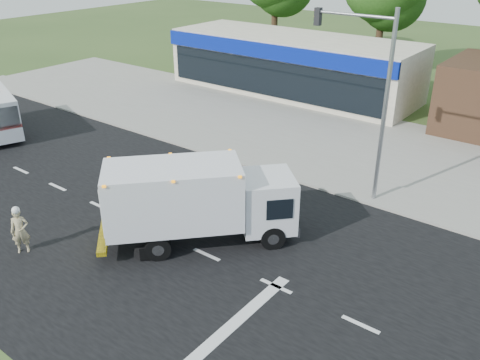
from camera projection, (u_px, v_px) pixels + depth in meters
The scene contains 9 objects.
ground at pixel (207, 255), 18.26m from camera, with size 120.00×120.00×0.00m, color #385123.
road_asphalt at pixel (207, 255), 18.26m from camera, with size 60.00×14.00×0.02m, color black.
sidewalk at pixel (319, 176), 24.11m from camera, with size 60.00×2.40×0.12m, color gray.
parking_apron at pixel (371, 142), 28.28m from camera, with size 60.00×9.00×0.02m, color gray.
lane_markings at pixel (211, 287), 16.55m from camera, with size 55.20×7.00×0.01m.
ems_box_truck at pixel (196, 198), 18.29m from camera, with size 6.48×6.70×3.16m.
emergency_worker at pixel (20, 230), 18.09m from camera, with size 0.72×0.76×1.85m.
retail_strip_mall at pixel (292, 64), 36.57m from camera, with size 18.00×6.20×4.00m.
traffic_signal_pole at pixel (372, 87), 20.28m from camera, with size 3.51×0.25×8.00m.
Camera 1 is at (10.24, -11.41, 10.37)m, focal length 38.00 mm.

